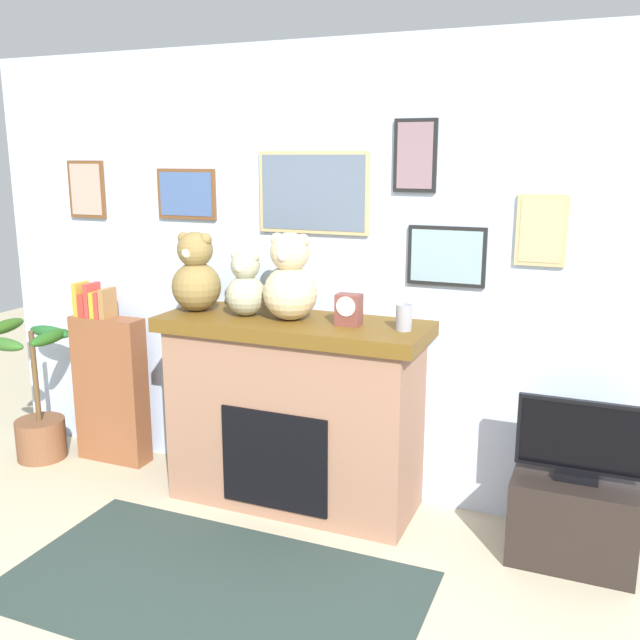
{
  "coord_description": "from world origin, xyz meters",
  "views": [
    {
      "loc": [
        1.25,
        -1.79,
        1.98
      ],
      "look_at": [
        -0.2,
        1.68,
        1.1
      ],
      "focal_mm": 39.7,
      "sensor_mm": 36.0,
      "label": 1
    }
  ],
  "objects_px": {
    "bookshelf": "(110,384)",
    "potted_plant": "(37,408)",
    "tv_stand": "(573,519)",
    "teddy_bear_cream": "(196,276)",
    "mantel_clock": "(349,310)",
    "fireplace": "(294,411)",
    "teddy_bear_grey": "(290,281)",
    "teddy_bear_tan": "(246,287)",
    "candle_jar": "(404,318)",
    "television": "(580,441)"
  },
  "relations": [
    {
      "from": "teddy_bear_grey",
      "to": "tv_stand",
      "type": "bearing_deg",
      "value": -0.55
    },
    {
      "from": "potted_plant",
      "to": "tv_stand",
      "type": "distance_m",
      "value": 3.36
    },
    {
      "from": "television",
      "to": "teddy_bear_cream",
      "type": "distance_m",
      "value": 2.25
    },
    {
      "from": "teddy_bear_cream",
      "to": "teddy_bear_tan",
      "type": "height_order",
      "value": "teddy_bear_cream"
    },
    {
      "from": "television",
      "to": "teddy_bear_grey",
      "type": "xyz_separation_m",
      "value": [
        -1.55,
        0.02,
        0.68
      ]
    },
    {
      "from": "bookshelf",
      "to": "tv_stand",
      "type": "distance_m",
      "value": 2.91
    },
    {
      "from": "television",
      "to": "teddy_bear_cream",
      "type": "height_order",
      "value": "teddy_bear_cream"
    },
    {
      "from": "candle_jar",
      "to": "teddy_bear_grey",
      "type": "height_order",
      "value": "teddy_bear_grey"
    },
    {
      "from": "teddy_bear_grey",
      "to": "bookshelf",
      "type": "bearing_deg",
      "value": 176.39
    },
    {
      "from": "mantel_clock",
      "to": "teddy_bear_tan",
      "type": "xyz_separation_m",
      "value": [
        -0.62,
        0.0,
        0.08
      ]
    },
    {
      "from": "fireplace",
      "to": "mantel_clock",
      "type": "height_order",
      "value": "mantel_clock"
    },
    {
      "from": "tv_stand",
      "to": "candle_jar",
      "type": "bearing_deg",
      "value": 179.01
    },
    {
      "from": "mantel_clock",
      "to": "teddy_bear_grey",
      "type": "xyz_separation_m",
      "value": [
        -0.34,
        0.0,
        0.13
      ]
    },
    {
      "from": "bookshelf",
      "to": "mantel_clock",
      "type": "relative_size",
      "value": 7.04
    },
    {
      "from": "fireplace",
      "to": "potted_plant",
      "type": "relative_size",
      "value": 1.62
    },
    {
      "from": "television",
      "to": "teddy_bear_cream",
      "type": "relative_size",
      "value": 1.3
    },
    {
      "from": "television",
      "to": "teddy_bear_tan",
      "type": "height_order",
      "value": "teddy_bear_tan"
    },
    {
      "from": "bookshelf",
      "to": "potted_plant",
      "type": "height_order",
      "value": "bookshelf"
    },
    {
      "from": "fireplace",
      "to": "teddy_bear_cream",
      "type": "xyz_separation_m",
      "value": [
        -0.61,
        -0.02,
        0.75
      ]
    },
    {
      "from": "mantel_clock",
      "to": "teddy_bear_tan",
      "type": "bearing_deg",
      "value": 179.9
    },
    {
      "from": "bookshelf",
      "to": "teddy_bear_grey",
      "type": "bearing_deg",
      "value": -3.61
    },
    {
      "from": "potted_plant",
      "to": "tv_stand",
      "type": "bearing_deg",
      "value": 1.29
    },
    {
      "from": "mantel_clock",
      "to": "potted_plant",
      "type": "bearing_deg",
      "value": -177.62
    },
    {
      "from": "tv_stand",
      "to": "bookshelf",
      "type": "bearing_deg",
      "value": 178.02
    },
    {
      "from": "potted_plant",
      "to": "fireplace",
      "type": "bearing_deg",
      "value": 3.42
    },
    {
      "from": "bookshelf",
      "to": "potted_plant",
      "type": "relative_size",
      "value": 1.27
    },
    {
      "from": "fireplace",
      "to": "teddy_bear_cream",
      "type": "distance_m",
      "value": 0.97
    },
    {
      "from": "television",
      "to": "teddy_bear_grey",
      "type": "relative_size",
      "value": 1.24
    },
    {
      "from": "potted_plant",
      "to": "candle_jar",
      "type": "distance_m",
      "value": 2.59
    },
    {
      "from": "tv_stand",
      "to": "teddy_bear_grey",
      "type": "bearing_deg",
      "value": 179.45
    },
    {
      "from": "bookshelf",
      "to": "teddy_bear_cream",
      "type": "distance_m",
      "value": 1.08
    },
    {
      "from": "potted_plant",
      "to": "teddy_bear_grey",
      "type": "height_order",
      "value": "teddy_bear_grey"
    },
    {
      "from": "bookshelf",
      "to": "potted_plant",
      "type": "distance_m",
      "value": 0.53
    },
    {
      "from": "bookshelf",
      "to": "teddy_bear_tan",
      "type": "relative_size",
      "value": 3.22
    },
    {
      "from": "bookshelf",
      "to": "teddy_bear_grey",
      "type": "distance_m",
      "value": 1.56
    },
    {
      "from": "teddy_bear_tan",
      "to": "tv_stand",
      "type": "bearing_deg",
      "value": -0.47
    },
    {
      "from": "fireplace",
      "to": "bookshelf",
      "type": "height_order",
      "value": "bookshelf"
    },
    {
      "from": "television",
      "to": "mantel_clock",
      "type": "xyz_separation_m",
      "value": [
        -1.2,
        0.02,
        0.55
      ]
    },
    {
      "from": "candle_jar",
      "to": "teddy_bear_tan",
      "type": "relative_size",
      "value": 0.37
    },
    {
      "from": "tv_stand",
      "to": "teddy_bear_cream",
      "type": "height_order",
      "value": "teddy_bear_cream"
    },
    {
      "from": "fireplace",
      "to": "television",
      "type": "distance_m",
      "value": 1.54
    },
    {
      "from": "teddy_bear_cream",
      "to": "potted_plant",
      "type": "bearing_deg",
      "value": -175.73
    },
    {
      "from": "tv_stand",
      "to": "teddy_bear_cream",
      "type": "relative_size",
      "value": 1.3
    },
    {
      "from": "television",
      "to": "mantel_clock",
      "type": "distance_m",
      "value": 1.32
    },
    {
      "from": "candle_jar",
      "to": "teddy_bear_tan",
      "type": "xyz_separation_m",
      "value": [
        -0.92,
        -0.0,
        0.1
      ]
    },
    {
      "from": "tv_stand",
      "to": "teddy_bear_grey",
      "type": "relative_size",
      "value": 1.24
    },
    {
      "from": "tv_stand",
      "to": "teddy_bear_cream",
      "type": "xyz_separation_m",
      "value": [
        -2.15,
        0.01,
        1.08
      ]
    },
    {
      "from": "teddy_bear_grey",
      "to": "fireplace",
      "type": "bearing_deg",
      "value": 63.77
    },
    {
      "from": "candle_jar",
      "to": "potted_plant",
      "type": "bearing_deg",
      "value": -177.88
    },
    {
      "from": "fireplace",
      "to": "mantel_clock",
      "type": "bearing_deg",
      "value": -3.3
    }
  ]
}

